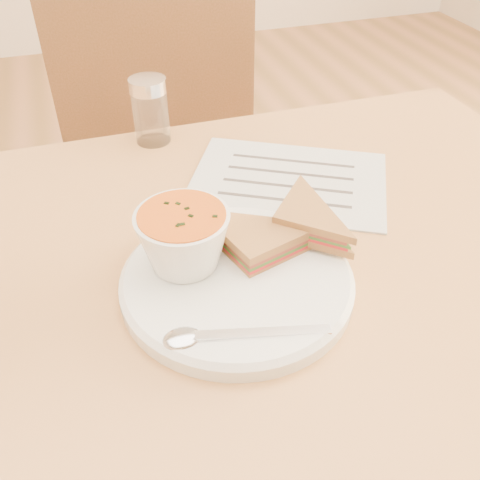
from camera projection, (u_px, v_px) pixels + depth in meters
name	position (u px, v px, depth m)	size (l,w,h in m)	color
dining_table	(248.00, 425.00, 0.88)	(1.00, 0.70, 0.75)	#A46B33
chair_far	(157.00, 218.00, 1.14)	(0.43, 0.43, 0.97)	brown
plate	(237.00, 282.00, 0.59)	(0.26, 0.26, 0.02)	white
soup_bowl	(184.00, 242.00, 0.58)	(0.10, 0.10, 0.07)	white
sandwich_half_a	(250.00, 271.00, 0.57)	(0.11, 0.11, 0.03)	#A07538
sandwich_half_b	(272.00, 228.00, 0.61)	(0.10, 0.10, 0.03)	#A07538
spoon	(240.00, 335.00, 0.52)	(0.19, 0.04, 0.01)	silver
paper_menu	(288.00, 180.00, 0.77)	(0.27, 0.20, 0.00)	silver
condiment_shaker	(150.00, 111.00, 0.83)	(0.06, 0.06, 0.10)	silver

